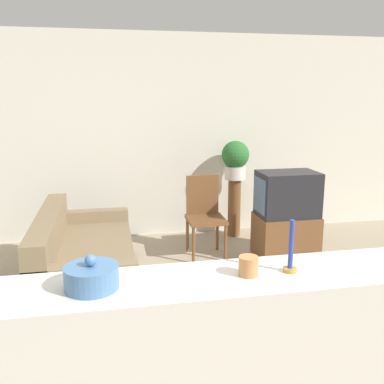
{
  "coord_description": "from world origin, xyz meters",
  "views": [
    {
      "loc": [
        -0.49,
        -2.3,
        1.91
      ],
      "look_at": [
        0.41,
        2.24,
        0.85
      ],
      "focal_mm": 40.0,
      "sensor_mm": 36.0,
      "label": 1
    }
  ],
  "objects_px": {
    "decorative_bowl": "(91,277)",
    "couch": "(83,262)",
    "television": "(287,194)",
    "wooden_chair": "(205,212)",
    "potted_plant": "(235,158)"
  },
  "relations": [
    {
      "from": "decorative_bowl",
      "to": "couch",
      "type": "bearing_deg",
      "value": 94.82
    },
    {
      "from": "television",
      "to": "couch",
      "type": "bearing_deg",
      "value": -169.28
    },
    {
      "from": "couch",
      "to": "wooden_chair",
      "type": "distance_m",
      "value": 1.58
    },
    {
      "from": "television",
      "to": "potted_plant",
      "type": "relative_size",
      "value": 1.34
    },
    {
      "from": "wooden_chair",
      "to": "potted_plant",
      "type": "distance_m",
      "value": 0.99
    },
    {
      "from": "television",
      "to": "decorative_bowl",
      "type": "height_order",
      "value": "decorative_bowl"
    },
    {
      "from": "television",
      "to": "decorative_bowl",
      "type": "relative_size",
      "value": 2.82
    },
    {
      "from": "wooden_chair",
      "to": "decorative_bowl",
      "type": "distance_m",
      "value": 3.26
    },
    {
      "from": "wooden_chair",
      "to": "potted_plant",
      "type": "bearing_deg",
      "value": 47.82
    },
    {
      "from": "television",
      "to": "decorative_bowl",
      "type": "bearing_deg",
      "value": -128.17
    },
    {
      "from": "wooden_chair",
      "to": "potted_plant",
      "type": "height_order",
      "value": "potted_plant"
    },
    {
      "from": "wooden_chair",
      "to": "decorative_bowl",
      "type": "height_order",
      "value": "decorative_bowl"
    },
    {
      "from": "decorative_bowl",
      "to": "wooden_chair",
      "type": "bearing_deg",
      "value": 67.96
    },
    {
      "from": "couch",
      "to": "potted_plant",
      "type": "bearing_deg",
      "value": 33.92
    },
    {
      "from": "couch",
      "to": "potted_plant",
      "type": "height_order",
      "value": "potted_plant"
    }
  ]
}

